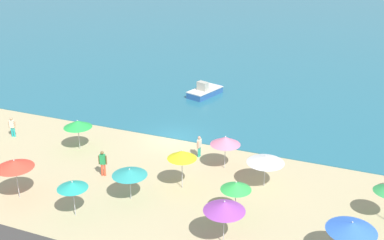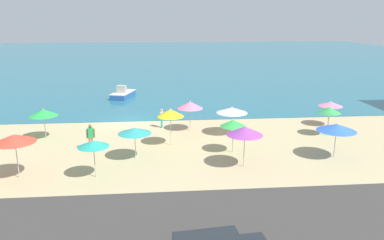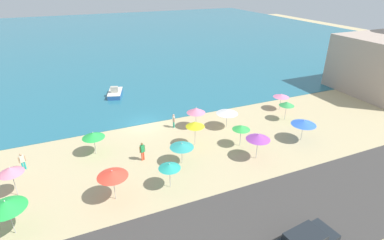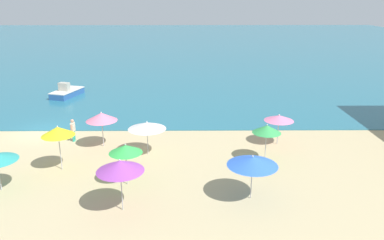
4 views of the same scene
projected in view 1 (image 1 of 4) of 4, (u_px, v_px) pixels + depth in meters
name	position (u px, v px, depth m)	size (l,w,h in m)	color
ground_plane	(175.00, 139.00, 37.12)	(160.00, 160.00, 0.00)	tan
sea	(303.00, 17.00, 84.10)	(150.00, 110.00, 0.05)	#25687D
beach_umbrella_1	(224.00, 206.00, 24.31)	(2.17, 2.17, 2.58)	#B2B2B7
beach_umbrella_2	(266.00, 159.00, 29.83)	(2.37, 2.37, 2.19)	#B2B2B7
beach_umbrella_3	(352.00, 227.00, 23.13)	(2.47, 2.47, 2.29)	#B2B2B7
beach_umbrella_4	(72.00, 185.00, 26.78)	(1.74, 1.74, 2.23)	#B2B2B7
beach_umbrella_5	(78.00, 124.00, 34.81)	(2.06, 2.06, 2.30)	#B2B2B7
beach_umbrella_6	(130.00, 172.00, 28.44)	(2.12, 2.12, 2.09)	#B2B2B7
beach_umbrella_7	(14.00, 164.00, 28.41)	(2.27, 2.27, 2.60)	#B2B2B7
beach_umbrella_8	(236.00, 186.00, 26.64)	(1.75, 1.75, 2.30)	#B2B2B7
beach_umbrella_11	(182.00, 155.00, 29.50)	(1.84, 1.84, 2.66)	#B2B2B7
beach_umbrella_13	(225.00, 141.00, 31.99)	(2.04, 2.04, 2.40)	#B2B2B7
bather_0	(199.00, 145.00, 34.06)	(0.24, 0.57, 1.58)	teal
bather_1	(103.00, 162.00, 31.43)	(0.55, 0.32, 1.80)	#F85334
bather_2	(12.00, 126.00, 37.23)	(0.55, 0.32, 1.61)	#1DAAA6
skiff_nearshore	(205.00, 91.00, 46.10)	(2.71, 4.27, 1.44)	#2D5A9D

